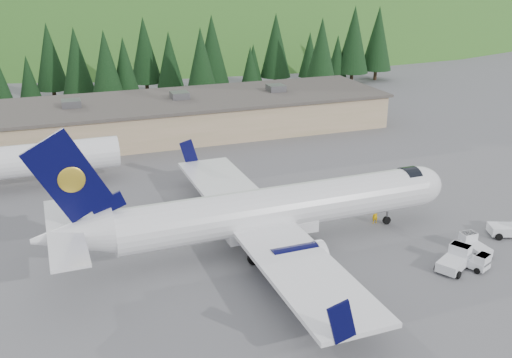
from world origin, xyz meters
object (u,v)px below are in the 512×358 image
at_px(baggage_tug_c, 473,245).
at_px(baggage_tug_d, 474,261).
at_px(baggage_tug_b, 512,228).
at_px(baggage_tug_a, 456,259).
at_px(terminal_building, 146,118).
at_px(ramp_worker, 375,215).
at_px(airliner, 268,211).

height_order(baggage_tug_c, baggage_tug_d, baggage_tug_c).
height_order(baggage_tug_b, baggage_tug_c, baggage_tug_b).
distance_m(baggage_tug_a, terminal_building, 49.97).
xyz_separation_m(baggage_tug_d, ramp_worker, (-3.08, 10.31, 0.23)).
xyz_separation_m(baggage_tug_a, terminal_building, (-16.81, 47.03, 1.82)).
xyz_separation_m(baggage_tug_b, terminal_building, (-25.53, 43.93, 1.81)).
relative_size(baggage_tug_b, terminal_building, 0.05).
bearing_deg(baggage_tug_b, airliner, -173.75).
bearing_deg(baggage_tug_d, baggage_tug_b, 93.37).
distance_m(baggage_tug_a, baggage_tug_b, 9.25).
bearing_deg(terminal_building, airliner, -84.11).
bearing_deg(airliner, baggage_tug_a, -35.94).
xyz_separation_m(airliner, terminal_building, (-3.92, 38.02, -0.67)).
relative_size(baggage_tug_c, ramp_worker, 1.62).
xyz_separation_m(airliner, baggage_tug_b, (21.60, -5.91, -2.48)).
bearing_deg(airliner, baggage_tug_d, -34.61).
bearing_deg(ramp_worker, baggage_tug_a, 95.75).
distance_m(airliner, baggage_tug_b, 22.54).
height_order(terminal_building, ramp_worker, terminal_building).
distance_m(baggage_tug_c, baggage_tug_d, 2.94).
xyz_separation_m(baggage_tug_c, baggage_tug_d, (-1.79, -2.33, -0.03)).
bearing_deg(baggage_tug_b, baggage_tug_c, -145.06).
bearing_deg(baggage_tug_c, terminal_building, 23.47).
distance_m(terminal_building, baggage_tug_d, 50.99).
bearing_deg(baggage_tug_c, baggage_tug_a, 118.39).
distance_m(baggage_tug_c, ramp_worker, 9.35).
height_order(baggage_tug_b, terminal_building, terminal_building).
relative_size(airliner, baggage_tug_c, 13.04).
bearing_deg(terminal_building, baggage_tug_d, -68.97).
bearing_deg(baggage_tug_c, baggage_tug_b, -77.08).
height_order(airliner, baggage_tug_c, airliner).
relative_size(airliner, terminal_building, 0.52).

